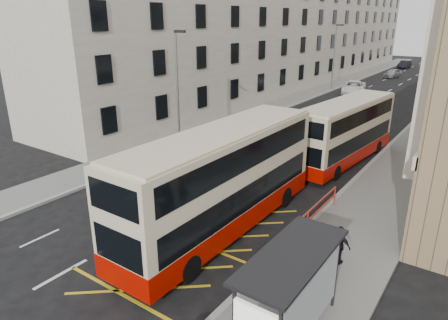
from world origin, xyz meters
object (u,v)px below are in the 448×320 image
Objects in this scene: bus_shelter at (290,285)px; street_lamp_near at (178,84)px; double_decker_rear at (345,132)px; car_red at (447,77)px; street_lamp_far at (335,53)px; double_decker_front at (222,181)px; pedestrian_mid at (328,254)px; pedestrian_near at (280,264)px; white_van at (354,87)px; car_silver at (393,73)px; pedestrian_far at (339,245)px; car_dark at (404,64)px.

bus_shelter is 0.53× the size of street_lamp_near.
car_red is at bearing 94.62° from double_decker_rear.
street_lamp_far is 0.70× the size of double_decker_front.
street_lamp_far is at bearing 119.53° from pedestrian_mid.
pedestrian_mid is at bearing -69.56° from street_lamp_far.
white_van is (-10.06, 39.10, -0.23)m from pedestrian_near.
street_lamp_far reaches higher than car_silver.
pedestrian_mid is 0.46× the size of car_silver.
bus_shelter is 6.99m from double_decker_front.
pedestrian_mid is 56.38m from car_silver.
double_decker_rear is at bearing -67.85° from street_lamp_far.
bus_shelter is 16.70m from double_decker_rear.
street_lamp_near is at bearing -19.20° from pedestrian_far.
car_dark is (-6.87, 68.59, -1.62)m from double_decker_front.
double_decker_rear is 42.69m from car_red.
white_van is at bearing 105.51° from bus_shelter.
street_lamp_near is 5.22× the size of pedestrian_far.
pedestrian_far reaches higher than car_silver.
white_van reaches higher than car_red.
street_lamp_far reaches higher than pedestrian_near.
double_decker_rear is 5.95× the size of pedestrian_near.
pedestrian_near is at bearing -29.22° from double_decker_front.
street_lamp_near reaches higher than car_red.
car_dark is (2.45, 30.66, -3.93)m from street_lamp_far.
double_decker_front is (9.32, -37.93, -2.31)m from street_lamp_far.
bus_shelter is 0.86× the size of car_red.
car_dark reaches higher than car_silver.
white_van reaches higher than car_silver.
double_decker_rear is 12.19m from pedestrian_far.
bus_shelter reaches higher than car_silver.
double_decker_front is at bearing 90.07° from car_red.
car_silver is at bearing -82.23° from car_dark.
double_decker_front is at bearing -73.58° from car_silver.
double_decker_rear is (1.34, 11.74, -0.28)m from double_decker_front.
double_decker_front is 5.35m from pedestrian_mid.
street_lamp_far is 20.37m from car_red.
car_silver is 0.94× the size of car_dark.
pedestrian_mid reaches higher than car_red.
street_lamp_far is at bearing -93.17° from pedestrian_near.
double_decker_front is 2.69× the size of car_dark.
car_red is at bearing 76.32° from street_lamp_near.
street_lamp_far is at bearing -60.19° from pedestrian_far.
pedestrian_near is at bearing 122.32° from bus_shelter.
bus_shelter is 19.38m from street_lamp_near.
double_decker_rear is 2.41× the size of car_dark.
street_lamp_far is 42.48m from pedestrian_near.
street_lamp_near is 4.31× the size of pedestrian_mid.
white_van is (-11.22, 37.70, -0.30)m from pedestrian_mid.
street_lamp_far is at bearing 90.00° from street_lamp_near.
bus_shelter is 0.37× the size of double_decker_front.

